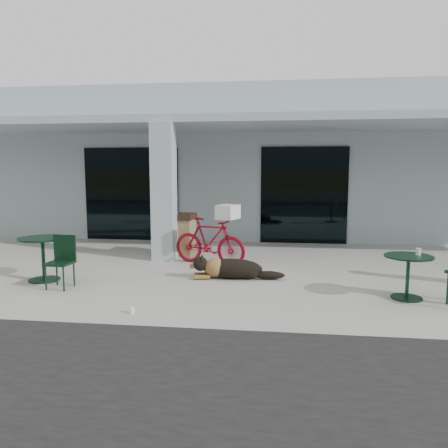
# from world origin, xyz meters

# --- Properties ---
(ground) EXTENTS (80.00, 80.00, 0.00)m
(ground) POSITION_xyz_m (0.00, 0.00, 0.00)
(ground) COLOR #ABA9A1
(ground) RESTS_ON ground
(building) EXTENTS (22.00, 7.00, 4.50)m
(building) POSITION_xyz_m (0.00, 8.50, 2.25)
(building) COLOR #A0ADB5
(building) RESTS_ON ground
(storefront_glass_left) EXTENTS (2.80, 0.06, 2.70)m
(storefront_glass_left) POSITION_xyz_m (-3.20, 4.98, 1.35)
(storefront_glass_left) COLOR black
(storefront_glass_left) RESTS_ON ground
(storefront_glass_right) EXTENTS (2.40, 0.06, 2.70)m
(storefront_glass_right) POSITION_xyz_m (1.80, 4.98, 1.35)
(storefront_glass_right) COLOR black
(storefront_glass_right) RESTS_ON ground
(column) EXTENTS (0.50, 0.50, 3.12)m
(column) POSITION_xyz_m (-1.50, 2.30, 1.56)
(column) COLOR #A0ADB5
(column) RESTS_ON ground
(overhang) EXTENTS (22.00, 2.80, 0.18)m
(overhang) POSITION_xyz_m (0.00, 3.60, 3.21)
(overhang) COLOR #A0ADB5
(overhang) RESTS_ON column
(bicycle) EXTENTS (1.78, 1.02, 1.03)m
(bicycle) POSITION_xyz_m (-0.39, 1.90, 0.51)
(bicycle) COLOR maroon
(bicycle) RESTS_ON ground
(laundry_basket) EXTENTS (0.52, 0.60, 0.30)m
(laundry_basket) POSITION_xyz_m (0.04, 1.75, 1.18)
(laundry_basket) COLOR white
(laundry_basket) RESTS_ON bicycle
(dog) EXTENTS (1.38, 0.62, 0.44)m
(dog) POSITION_xyz_m (0.25, 0.70, 0.22)
(dog) COLOR black
(dog) RESTS_ON ground
(cup_near_dog) EXTENTS (0.10, 0.10, 0.09)m
(cup_near_dog) POSITION_xyz_m (-0.99, -1.50, 0.05)
(cup_near_dog) COLOR white
(cup_near_dog) RESTS_ON ground
(cafe_table_near) EXTENTS (1.14, 1.14, 0.82)m
(cafe_table_near) POSITION_xyz_m (-3.24, 0.11, 0.41)
(cafe_table_near) COLOR #12331F
(cafe_table_near) RESTS_ON ground
(cafe_chair_near) EXTENTS (0.45, 0.48, 0.92)m
(cafe_chair_near) POSITION_xyz_m (-2.68, -0.35, 0.46)
(cafe_chair_near) COLOR #12331F
(cafe_chair_near) RESTS_ON ground
(cafe_table_far) EXTENTS (0.87, 0.87, 0.71)m
(cafe_table_far) POSITION_xyz_m (3.19, -0.24, 0.36)
(cafe_table_far) COLOR #12331F
(cafe_table_far) RESTS_ON ground
(cup_on_table) EXTENTS (0.09, 0.09, 0.11)m
(cup_on_table) POSITION_xyz_m (3.35, -0.17, 0.76)
(cup_on_table) COLOR white
(cup_on_table) RESTS_ON cafe_table_far
(trash_receptacle) EXTENTS (0.65, 0.65, 1.02)m
(trash_receptacle) POSITION_xyz_m (-1.20, 2.80, 0.51)
(trash_receptacle) COLOR olive
(trash_receptacle) RESTS_ON ground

